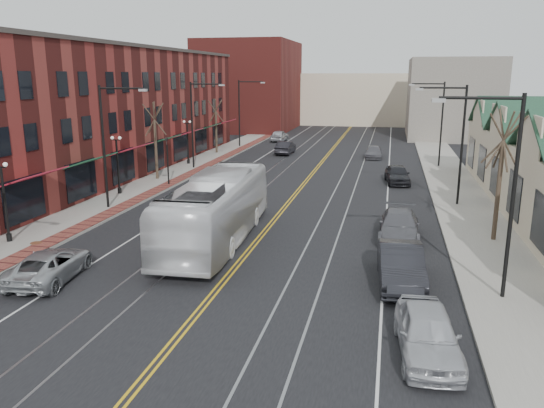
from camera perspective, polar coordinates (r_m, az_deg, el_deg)
The scene contains 30 objects.
ground at distance 18.90m, azimuth -10.34°, elevation -14.23°, with size 160.00×160.00×0.00m, color black.
sidewalk_left at distance 40.92m, azimuth -15.06°, elevation 0.97°, with size 4.00×120.00×0.15m, color gray.
sidewalk_right at distance 36.72m, azimuth 20.38°, elevation -0.87°, with size 4.00×120.00×0.15m, color gray.
building_left at distance 49.65m, azimuth -18.97°, elevation 9.21°, with size 10.00×50.00×11.00m, color maroon.
backdrop_left at distance 88.30m, azimuth -2.40°, elevation 12.58°, with size 14.00×18.00×14.00m, color maroon.
backdrop_mid at distance 100.61m, azimuth 8.90°, elevation 11.15°, with size 22.00×14.00×9.00m, color beige.
backdrop_right at distance 80.78m, azimuth 18.78°, elevation 10.70°, with size 12.00×16.00×11.00m, color slate.
streetlight_l_1 at distance 36.22m, azimuth -17.11°, elevation 7.17°, with size 3.33×0.25×8.00m.
streetlight_l_2 at distance 50.68m, azimuth -8.14°, elevation 9.35°, with size 3.33×0.25×8.00m.
streetlight_l_3 at distance 65.86m, azimuth -3.17°, elevation 10.45°, with size 3.33×0.25×8.00m.
streetlight_r_0 at distance 22.04m, azimuth 23.57°, elevation 2.74°, with size 3.33×0.25×8.00m.
streetlight_r_1 at distance 37.72m, azimuth 19.18°, elevation 7.26°, with size 3.33×0.25×8.00m.
streetlight_r_2 at distance 53.59m, azimuth 17.36°, elevation 9.10°, with size 3.33×0.25×8.00m.
lamppost_l_1 at distance 31.14m, azimuth -26.78°, elevation 0.03°, with size 0.84×0.28×4.27m.
lamppost_l_2 at distance 40.90m, azimuth -16.24°, elevation 3.92°, with size 0.84×0.28×4.27m.
lamppost_l_3 at distance 53.45m, azimuth -9.05°, elevation 6.50°, with size 0.84×0.28×4.27m.
tree_left_near at distance 45.88m, azimuth -12.43°, elevation 6.82°, with size 1.78×1.37×6.48m.
tree_left_far at distance 60.70m, azimuth -6.04°, elevation 8.46°, with size 1.66×1.28×6.02m.
tree_right_mid at distance 30.26m, azimuth 23.32°, elevation 3.02°, with size 1.90×1.46×6.93m.
manhole_far at distance 30.67m, azimuth -24.05°, elevation -3.84°, with size 0.60×0.60×0.02m, color #592D19.
traffic_signal at distance 43.45m, azimuth -11.18°, elevation 4.96°, with size 0.18×0.15×3.80m.
transit_bus at distance 28.41m, azimuth -5.98°, elevation -0.57°, with size 3.04×12.98×3.62m, color white.
parked_suv at distance 25.32m, azimuth -22.77°, elevation -6.07°, with size 2.26×4.90×1.36m, color #A9ADB0.
parked_car_a at distance 18.08m, azimuth 16.39°, elevation -13.16°, with size 1.86×4.62×1.58m, color silver.
parked_car_b at distance 23.48m, azimuth 13.68°, elevation -6.43°, with size 1.81×5.19×1.71m, color black.
parked_car_c at distance 29.83m, azimuth 13.51°, elevation -2.26°, with size 2.14×5.27×1.53m, color #5D5D64.
parked_car_d at distance 45.09m, azimuth 13.33°, elevation 3.12°, with size 1.82×4.51×1.54m, color black.
distant_car_left at distance 60.42m, azimuth 1.46°, elevation 6.09°, with size 1.57×4.49×1.48m, color black.
distant_car_right at distance 58.63m, azimuth 10.90°, elevation 5.51°, with size 1.78×4.38×1.27m, color #59585F.
distant_car_far at distance 72.21m, azimuth 0.81°, elevation 7.36°, with size 1.80×4.47×1.52m, color #B4B6BC.
Camera 1 is at (6.79, -15.29, 8.80)m, focal length 35.00 mm.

